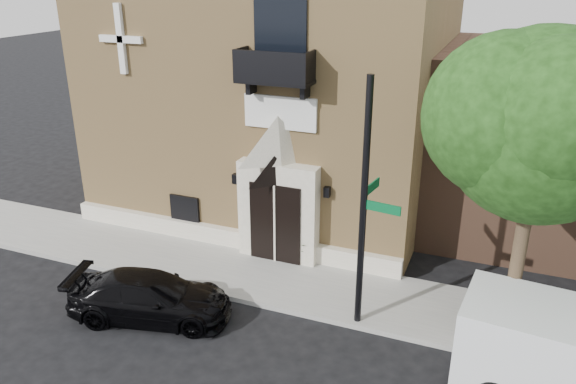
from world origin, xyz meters
name	(u,v)px	position (x,y,z in m)	size (l,w,h in m)	color
ground	(274,311)	(0.00, 0.00, 0.00)	(120.00, 120.00, 0.00)	black
sidewalk	(325,289)	(1.00, 1.50, 0.07)	(42.00, 3.00, 0.15)	gray
church	(283,86)	(-2.99, 7.95, 4.63)	(12.20, 11.01, 9.30)	tan
street_tree_left	(543,125)	(6.03, 0.35, 5.87)	(4.97, 4.38, 7.77)	#38281C
black_sedan	(150,297)	(-3.00, -1.49, 0.64)	(1.79, 4.40, 1.28)	black
street_sign	(364,207)	(2.35, 0.26, 3.45)	(1.04, 1.11, 6.55)	black
fire_hydrant	(527,340)	(6.51, 0.44, 0.52)	(0.43, 0.35, 0.76)	#9E0019
planter	(303,251)	(-0.15, 2.72, 0.53)	(0.69, 0.60, 0.77)	#446632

